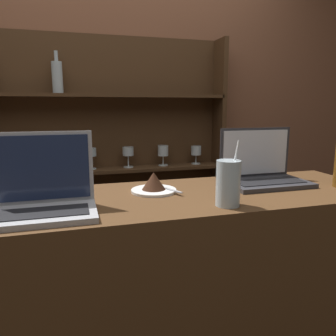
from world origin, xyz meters
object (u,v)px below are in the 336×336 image
laptop_near (41,195)px  laptop_far (263,171)px  water_glass (228,183)px  cake_plate (154,184)px

laptop_near → laptop_far: laptop_near is taller
laptop_far → water_glass: 0.38m
laptop_near → water_glass: bearing=-7.9°
laptop_near → cake_plate: 0.43m
laptop_near → cake_plate: bearing=22.1°
laptop_far → water_glass: (-0.29, -0.25, 0.02)m
laptop_near → water_glass: 0.60m
laptop_near → cake_plate: laptop_near is taller
laptop_near → cake_plate: size_ratio=1.79×
cake_plate → water_glass: water_glass is taller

